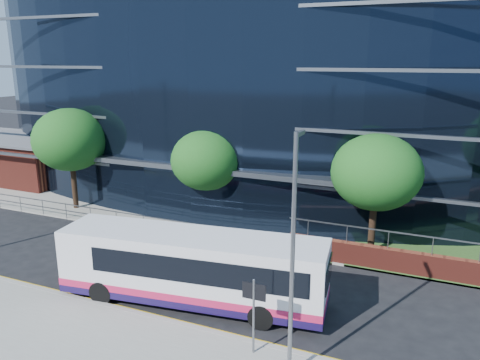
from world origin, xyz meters
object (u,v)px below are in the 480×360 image
at_px(street_sign, 254,301).
at_px(tree_far_a, 70,140).
at_px(brick_pavilion, 29,159).
at_px(streetlight_east, 293,252).
at_px(city_bus, 194,268).
at_px(tree_far_c, 376,172).
at_px(tree_far_b, 206,160).

bearing_deg(street_sign, tree_far_a, 148.83).
relative_size(brick_pavilion, streetlight_east, 1.08).
relative_size(streetlight_east, city_bus, 0.69).
height_order(street_sign, streetlight_east, streetlight_east).
bearing_deg(street_sign, tree_far_c, 76.71).
relative_size(brick_pavilion, tree_far_a, 1.23).
bearing_deg(streetlight_east, tree_far_a, 149.54).
bearing_deg(tree_far_c, tree_far_a, 180.00).
relative_size(tree_far_b, tree_far_c, 0.93).
bearing_deg(tree_far_c, tree_far_b, 177.14).
relative_size(brick_pavilion, tree_far_c, 1.32).
distance_m(tree_far_a, tree_far_b, 10.03).
height_order(tree_far_b, city_bus, tree_far_b).
distance_m(tree_far_b, streetlight_east, 14.74).
bearing_deg(tree_far_b, street_sign, -55.92).
relative_size(tree_far_a, tree_far_b, 1.15).
bearing_deg(street_sign, streetlight_east, -21.36).
distance_m(street_sign, tree_far_a, 20.63).
relative_size(brick_pavilion, city_bus, 0.74).
bearing_deg(streetlight_east, tree_far_b, 127.63).
distance_m(tree_far_a, streetlight_east, 22.05).
bearing_deg(street_sign, brick_pavilion, 150.35).
height_order(tree_far_c, streetlight_east, streetlight_east).
height_order(streetlight_east, city_bus, streetlight_east).
bearing_deg(brick_pavilion, street_sign, -29.65).
bearing_deg(city_bus, brick_pavilion, 143.76).
distance_m(tree_far_a, city_bus, 16.36).
bearing_deg(tree_far_b, brick_pavilion, 168.12).
bearing_deg(tree_far_c, brick_pavilion, 171.18).
height_order(street_sign, city_bus, city_bus).
bearing_deg(streetlight_east, brick_pavilion, 150.76).
xyz_separation_m(street_sign, tree_far_b, (-7.50, 11.09, 2.06)).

